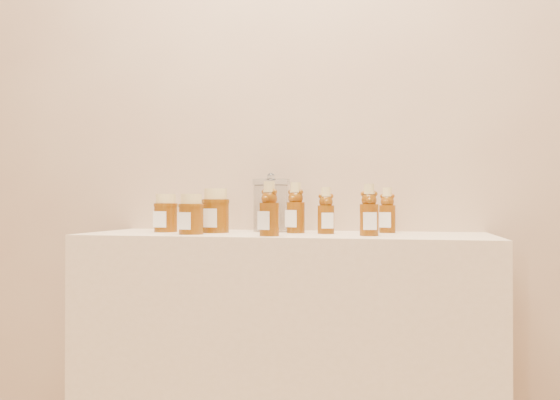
% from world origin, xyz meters
% --- Properties ---
extents(wall_back, '(3.50, 0.02, 2.70)m').
position_xyz_m(wall_back, '(0.00, 1.75, 1.35)').
color(wall_back, tan).
rests_on(wall_back, ground).
extents(display_table, '(1.20, 0.40, 0.90)m').
position_xyz_m(display_table, '(0.00, 1.55, 0.45)').
color(display_table, beige).
rests_on(display_table, ground).
extents(bear_bottle_back_left, '(0.08, 0.08, 0.17)m').
position_xyz_m(bear_bottle_back_left, '(0.03, 1.59, 0.99)').
color(bear_bottle_back_left, '#5B2C07').
rests_on(bear_bottle_back_left, display_table).
extents(bear_bottle_back_mid, '(0.07, 0.07, 0.16)m').
position_xyz_m(bear_bottle_back_mid, '(0.12, 1.56, 0.98)').
color(bear_bottle_back_mid, '#5B2C07').
rests_on(bear_bottle_back_mid, display_table).
extents(bear_bottle_back_right, '(0.06, 0.06, 0.16)m').
position_xyz_m(bear_bottle_back_right, '(0.30, 1.66, 0.98)').
color(bear_bottle_back_right, '#5B2C07').
rests_on(bear_bottle_back_right, display_table).
extents(bear_bottle_front_left, '(0.07, 0.07, 0.17)m').
position_xyz_m(bear_bottle_front_left, '(-0.02, 1.42, 0.98)').
color(bear_bottle_front_left, '#5B2C07').
rests_on(bear_bottle_front_left, display_table).
extents(bear_bottle_front_right, '(0.06, 0.06, 0.16)m').
position_xyz_m(bear_bottle_front_right, '(0.25, 1.49, 0.98)').
color(bear_bottle_front_right, '#5B2C07').
rests_on(bear_bottle_front_right, display_table).
extents(honey_jar_left, '(0.08, 0.08, 0.12)m').
position_xyz_m(honey_jar_left, '(-0.39, 1.56, 0.96)').
color(honey_jar_left, '#5B2C07').
rests_on(honey_jar_left, display_table).
extents(honey_jar_back, '(0.10, 0.10, 0.14)m').
position_xyz_m(honey_jar_back, '(-0.22, 1.55, 0.97)').
color(honey_jar_back, '#5B2C07').
rests_on(honey_jar_back, display_table).
extents(honey_jar_front, '(0.09, 0.09, 0.12)m').
position_xyz_m(honey_jar_front, '(-0.26, 1.45, 0.96)').
color(honey_jar_front, '#5B2C07').
rests_on(honey_jar_front, display_table).
extents(glass_canister, '(0.14, 0.14, 0.18)m').
position_xyz_m(glass_canister, '(-0.07, 1.65, 0.99)').
color(glass_canister, white).
rests_on(glass_canister, display_table).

